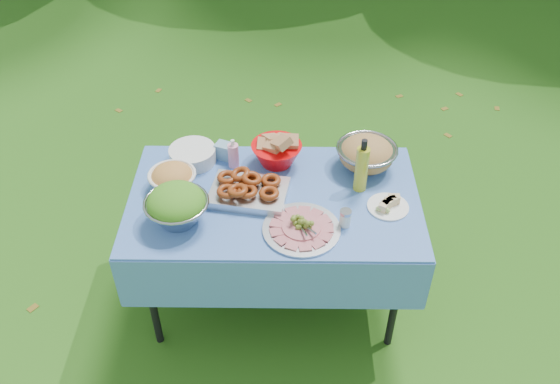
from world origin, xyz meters
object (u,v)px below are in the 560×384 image
at_px(picnic_table, 274,250).
at_px(pasta_bowl_steel, 367,153).
at_px(plate_stack, 193,155).
at_px(oil_bottle, 362,165).
at_px(salad_bowl, 177,206).
at_px(bread_bowl, 277,149).
at_px(charcuterie_platter, 302,224).

xyz_separation_m(picnic_table, pasta_bowl_steel, (0.48, 0.26, 0.47)).
height_order(plate_stack, oil_bottle, oil_bottle).
distance_m(picnic_table, salad_bowl, 0.68).
bearing_deg(pasta_bowl_steel, plate_stack, 177.90).
height_order(plate_stack, pasta_bowl_steel, pasta_bowl_steel).
relative_size(bread_bowl, oil_bottle, 0.89).
relative_size(picnic_table, salad_bowl, 4.83).
relative_size(picnic_table, bread_bowl, 5.42).
height_order(bread_bowl, pasta_bowl_steel, bread_bowl).
bearing_deg(salad_bowl, plate_stack, 88.69).
bearing_deg(pasta_bowl_steel, charcuterie_platter, -125.15).
bearing_deg(oil_bottle, picnic_table, -170.11).
relative_size(plate_stack, oil_bottle, 0.83).
distance_m(bread_bowl, oil_bottle, 0.48).
bearing_deg(plate_stack, bread_bowl, -1.25).
relative_size(plate_stack, charcuterie_platter, 0.67).
bearing_deg(plate_stack, charcuterie_platter, -42.52).
relative_size(pasta_bowl_steel, charcuterie_platter, 0.86).
distance_m(plate_stack, oil_bottle, 0.91).
xyz_separation_m(salad_bowl, bread_bowl, (0.46, 0.46, -0.01)).
xyz_separation_m(picnic_table, salad_bowl, (-0.45, -0.18, 0.48)).
bearing_deg(pasta_bowl_steel, bread_bowl, 177.08).
bearing_deg(picnic_table, pasta_bowl_steel, 28.36).
height_order(pasta_bowl_steel, charcuterie_platter, pasta_bowl_steel).
bearing_deg(bread_bowl, charcuterie_platter, -76.41).
bearing_deg(pasta_bowl_steel, oil_bottle, -104.39).
xyz_separation_m(picnic_table, oil_bottle, (0.44, 0.08, 0.53)).
bearing_deg(oil_bottle, plate_stack, 166.01).
height_order(picnic_table, salad_bowl, salad_bowl).
distance_m(salad_bowl, pasta_bowl_steel, 1.04).
distance_m(salad_bowl, plate_stack, 0.48).
relative_size(picnic_table, pasta_bowl_steel, 4.59).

